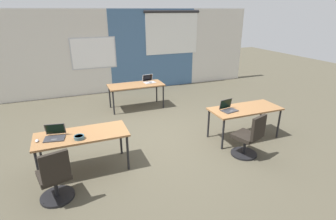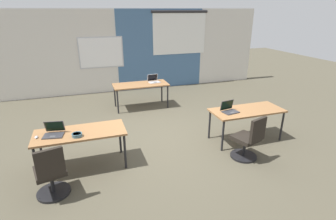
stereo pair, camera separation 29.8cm
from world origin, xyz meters
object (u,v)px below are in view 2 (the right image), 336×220
at_px(desk_far_center, 141,86).
at_px(laptop_far_right, 154,81).
at_px(snack_bowl, 77,135).
at_px(chair_near_right_inner, 248,141).
at_px(laptop_near_right_inner, 229,110).
at_px(laptop_near_left_end, 54,132).
at_px(chair_near_left_end, 51,176).
at_px(desk_near_left, 80,135).
at_px(mouse_near_left_end, 36,137).
at_px(desk_near_right, 247,112).

xyz_separation_m(desk_far_center, laptop_far_right, (0.43, 0.09, 0.11)).
bearing_deg(snack_bowl, desk_far_center, 58.91).
bearing_deg(chair_near_right_inner, laptop_far_right, -94.16).
relative_size(laptop_near_right_inner, laptop_near_left_end, 0.99).
xyz_separation_m(desk_far_center, chair_near_left_end, (-2.23, -3.53, -0.28)).
xyz_separation_m(desk_near_left, snack_bowl, (-0.05, -0.18, 0.10)).
bearing_deg(laptop_near_left_end, laptop_far_right, 57.98).
relative_size(desk_near_left, snack_bowl, 9.01).
bearing_deg(chair_near_right_inner, laptop_near_right_inner, -107.32).
xyz_separation_m(desk_near_left, laptop_far_right, (2.18, 2.89, 0.11)).
distance_m(desk_far_center, mouse_near_left_end, 3.75).
bearing_deg(chair_near_left_end, snack_bowl, -141.49).
bearing_deg(mouse_near_left_end, laptop_near_right_inner, 0.69).
bearing_deg(snack_bowl, chair_near_right_inner, -9.92).
bearing_deg(desk_far_center, laptop_near_left_end, -128.04).
bearing_deg(desk_near_right, snack_bowl, -177.04).
bearing_deg(laptop_near_right_inner, laptop_near_left_end, 169.85).
height_order(desk_near_left, laptop_near_left_end, laptop_near_left_end).
bearing_deg(chair_near_left_end, laptop_near_right_inner, 178.31).
bearing_deg(chair_near_left_end, laptop_near_left_end, -107.10).
relative_size(chair_near_right_inner, laptop_near_left_end, 2.43).
height_order(desk_near_left, chair_near_left_end, chair_near_left_end).
bearing_deg(desk_near_left, laptop_near_right_inner, 0.38).
relative_size(chair_near_right_inner, snack_bowl, 5.18).
xyz_separation_m(desk_near_left, chair_near_left_end, (-0.48, -0.73, -0.28)).
relative_size(desk_far_center, laptop_far_right, 4.34).
distance_m(laptop_far_right, chair_near_left_end, 4.50).
xyz_separation_m(laptop_near_right_inner, chair_near_left_end, (-3.54, -0.75, -0.39)).
relative_size(laptop_far_right, chair_near_right_inner, 0.40).
distance_m(chair_near_right_inner, laptop_near_left_end, 3.60).
distance_m(desk_near_left, desk_far_center, 3.30).
height_order(laptop_far_right, snack_bowl, laptop_far_right).
bearing_deg(chair_near_left_end, laptop_far_right, -139.95).
xyz_separation_m(chair_near_right_inner, laptop_near_left_end, (-3.50, 0.74, 0.39)).
bearing_deg(laptop_near_left_end, laptop_near_right_inner, 10.33).
distance_m(desk_near_right, laptop_far_right, 3.18).
distance_m(desk_far_center, laptop_far_right, 0.45).
relative_size(mouse_near_left_end, chair_near_left_end, 0.11).
bearing_deg(chair_near_right_inner, desk_far_center, -87.55).
bearing_deg(laptop_far_right, desk_near_left, -135.29).
height_order(desk_far_center, mouse_near_left_end, mouse_near_left_end).
bearing_deg(laptop_near_right_inner, laptop_far_right, 96.90).
relative_size(desk_near_right, snack_bowl, 9.01).
xyz_separation_m(mouse_near_left_end, snack_bowl, (0.66, -0.16, 0.02)).
bearing_deg(desk_far_center, snack_bowl, -121.09).
height_order(laptop_near_right_inner, chair_near_left_end, laptop_near_right_inner).
xyz_separation_m(desk_near_left, chair_near_right_inner, (3.07, -0.73, -0.28)).
bearing_deg(laptop_far_right, desk_near_right, -73.62).
bearing_deg(mouse_near_left_end, laptop_far_right, 45.24).
distance_m(laptop_far_right, laptop_near_left_end, 3.88).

